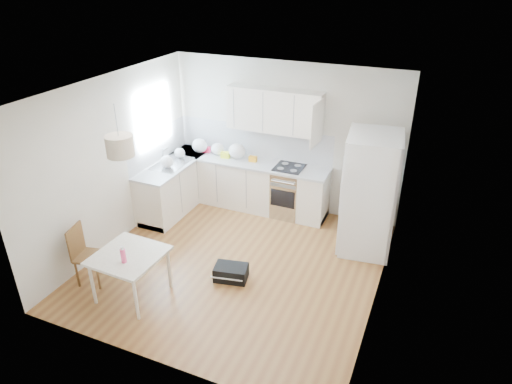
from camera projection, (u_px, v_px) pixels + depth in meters
floor at (236, 264)px, 7.02m from camera, size 4.20×4.20×0.00m
ceiling at (232, 90)px, 5.80m from camera, size 4.20×4.20×0.00m
wall_back at (285, 138)px, 8.13m from camera, size 4.20×0.00×4.20m
wall_left at (114, 162)px, 7.14m from camera, size 0.00×4.20×4.20m
wall_right at (387, 214)px, 5.68m from camera, size 0.00×4.20×4.20m
window_glassblock at (154, 117)px, 7.90m from camera, size 0.02×1.00×1.00m
cabinets_back at (248, 184)px, 8.51m from camera, size 3.00×0.60×0.88m
cabinets_left at (176, 186)px, 8.43m from camera, size 0.60×1.80×0.88m
counter_back at (248, 162)px, 8.30m from camera, size 3.02×0.64×0.04m
counter_left at (174, 164)px, 8.23m from camera, size 0.64×1.82×0.04m
backsplash_back at (254, 141)px, 8.40m from camera, size 3.00×0.01×0.58m
backsplash_left at (158, 145)px, 8.19m from camera, size 0.01×1.80×0.58m
upper_cabinets at (274, 111)px, 7.82m from camera, size 1.70×0.32×0.75m
range_oven at (288, 192)px, 8.23m from camera, size 0.50×0.61×0.88m
sink at (172, 164)px, 8.18m from camera, size 0.50×0.80×0.16m
refrigerator at (370, 194)px, 7.04m from camera, size 1.01×1.06×1.91m
dining_table at (129, 259)px, 6.10m from camera, size 0.89×0.89×0.68m
dining_chair at (91, 255)px, 6.45m from camera, size 0.45×0.45×0.89m
drink_bottle at (123, 254)px, 5.86m from camera, size 0.08×0.08×0.24m
gym_bag at (231, 273)px, 6.64m from camera, size 0.53×0.40×0.22m
pendant_lamp at (120, 146)px, 5.48m from camera, size 0.41×0.41×0.26m
grocery_bag_a at (200, 146)px, 8.60m from camera, size 0.30×0.25×0.27m
grocery_bag_b at (218, 149)px, 8.51m from camera, size 0.25×0.21×0.23m
grocery_bag_c at (237, 151)px, 8.33m from camera, size 0.32×0.27×0.28m
grocery_bag_d at (180, 153)px, 8.39m from camera, size 0.20×0.17×0.18m
grocery_bag_e at (167, 162)px, 7.97m from camera, size 0.24×0.20×0.22m
snack_orange at (253, 159)px, 8.24m from camera, size 0.14×0.09×0.10m
snack_yellow at (225, 155)px, 8.39m from camera, size 0.17×0.12×0.11m
snack_red at (206, 150)px, 8.65m from camera, size 0.16×0.12×0.10m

